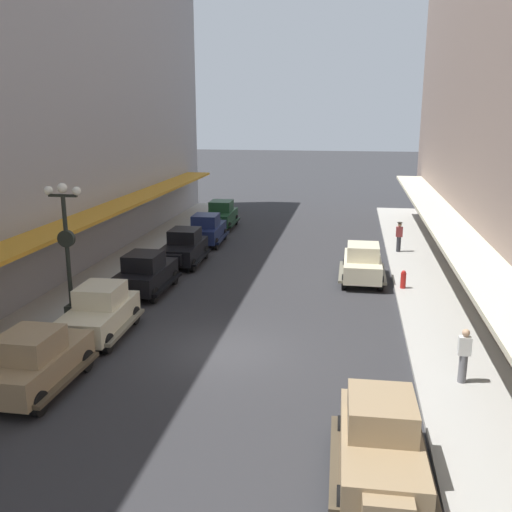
# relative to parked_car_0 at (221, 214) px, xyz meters

# --- Properties ---
(ground_plane) EXTENTS (200.00, 200.00, 0.00)m
(ground_plane) POSITION_rel_parked_car_0_xyz_m (4.85, -20.47, -0.94)
(ground_plane) COLOR #2D2D30
(sidewalk_left) EXTENTS (3.00, 60.00, 0.15)m
(sidewalk_left) POSITION_rel_parked_car_0_xyz_m (-2.65, -20.47, -0.87)
(sidewalk_left) COLOR #A8A59E
(sidewalk_left) RESTS_ON ground
(sidewalk_right) EXTENTS (3.00, 60.00, 0.15)m
(sidewalk_right) POSITION_rel_parked_car_0_xyz_m (12.35, -20.47, -0.87)
(sidewalk_right) COLOR #A8A59E
(sidewalk_right) RESTS_ON ground
(parked_car_0) EXTENTS (2.21, 4.29, 1.84)m
(parked_car_0) POSITION_rel_parked_car_0_xyz_m (0.00, 0.00, 0.00)
(parked_car_0) COLOR #193D23
(parked_car_0) RESTS_ON ground
(parked_car_1) EXTENTS (2.22, 4.29, 1.84)m
(parked_car_1) POSITION_rel_parked_car_0_xyz_m (9.62, -26.74, 0.00)
(parked_car_1) COLOR #997F5B
(parked_car_1) RESTS_ON ground
(parked_car_2) EXTENTS (2.27, 4.31, 1.84)m
(parked_car_2) POSITION_rel_parked_car_0_xyz_m (0.12, -19.92, 0.00)
(parked_car_2) COLOR beige
(parked_car_2) RESTS_ON ground
(parked_car_3) EXTENTS (2.26, 4.30, 1.84)m
(parked_car_3) POSITION_rel_parked_car_0_xyz_m (0.27, -5.00, 0.00)
(parked_car_3) COLOR #19234C
(parked_car_3) RESTS_ON ground
(parked_car_4) EXTENTS (2.18, 4.28, 1.84)m
(parked_car_4) POSITION_rel_parked_car_0_xyz_m (0.06, -24.08, 0.00)
(parked_car_4) COLOR #997F5B
(parked_car_4) RESTS_ON ground
(parked_car_5) EXTENTS (2.20, 4.28, 1.84)m
(parked_car_5) POSITION_rel_parked_car_0_xyz_m (0.26, -9.78, 0.00)
(parked_car_5) COLOR black
(parked_car_5) RESTS_ON ground
(parked_car_6) EXTENTS (2.17, 4.27, 1.84)m
(parked_car_6) POSITION_rel_parked_car_0_xyz_m (-0.01, -14.75, 0.00)
(parked_car_6) COLOR black
(parked_car_6) RESTS_ON ground
(parked_car_7) EXTENTS (2.15, 4.26, 1.84)m
(parked_car_7) POSITION_rel_parked_car_0_xyz_m (9.41, -11.45, 0.00)
(parked_car_7) COLOR beige
(parked_car_7) RESTS_ON ground
(lamp_post_with_clock) EXTENTS (1.42, 0.44, 5.16)m
(lamp_post_with_clock) POSITION_rel_parked_car_0_xyz_m (-1.55, -18.70, 2.04)
(lamp_post_with_clock) COLOR black
(lamp_post_with_clock) RESTS_ON sidewalk_left
(fire_hydrant) EXTENTS (0.24, 0.24, 0.82)m
(fire_hydrant) POSITION_rel_parked_car_0_xyz_m (11.20, -12.72, -0.38)
(fire_hydrant) COLOR #B21E19
(fire_hydrant) RESTS_ON sidewalk_right
(pedestrian_0) EXTENTS (0.36, 0.28, 1.67)m
(pedestrian_0) POSITION_rel_parked_car_0_xyz_m (11.49, -5.69, 0.07)
(pedestrian_0) COLOR #2D2D33
(pedestrian_0) RESTS_ON sidewalk_right
(pedestrian_1) EXTENTS (0.36, 0.24, 1.64)m
(pedestrian_1) POSITION_rel_parked_car_0_xyz_m (12.17, -21.88, 0.05)
(pedestrian_1) COLOR slate
(pedestrian_1) RESTS_ON sidewalk_right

